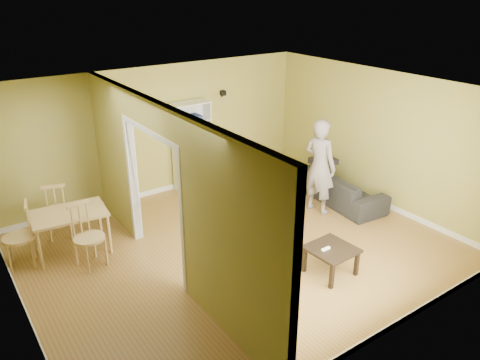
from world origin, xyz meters
name	(u,v)px	position (x,y,z in m)	size (l,w,h in m)	color
room_shell	(237,175)	(0.00, 0.00, 1.30)	(6.50, 6.50, 6.50)	olive
partition	(167,194)	(-1.20, 0.00, 1.30)	(0.22, 5.50, 2.60)	#A89E39
wall_speaker	(223,93)	(1.50, 2.69, 1.90)	(0.10, 0.10, 0.10)	black
sofa	(340,183)	(2.70, 0.32, 0.38)	(0.86, 2.00, 0.76)	black
person	(320,158)	(2.04, 0.26, 1.06)	(0.60, 0.77, 2.12)	slate
bookshelf	(191,146)	(0.63, 2.60, 0.92)	(0.78, 0.34, 1.85)	white
paper_box_navy_a	(194,165)	(0.65, 2.56, 0.51)	(0.46, 0.30, 0.24)	#141949
paper_box_teal	(189,150)	(0.56, 2.56, 0.86)	(0.41, 0.26, 0.21)	#257F67
paper_box_navy_b	(191,132)	(0.62, 2.56, 1.23)	(0.46, 0.30, 0.24)	navy
paper_box_navy_c	(190,122)	(0.61, 2.56, 1.46)	(0.45, 0.29, 0.23)	#191B4D
coffee_table	(331,252)	(0.74, -1.40, 0.37)	(0.65, 0.65, 0.43)	black
game_controller	(326,249)	(0.63, -1.38, 0.45)	(0.15, 0.04, 0.03)	white
dining_table	(69,217)	(-2.24, 1.44, 0.63)	(1.13, 0.76, 0.71)	#DDB576
chair_left	(18,236)	(-3.00, 1.47, 0.52)	(0.47, 0.47, 1.04)	tan
chair_near	(89,236)	(-2.13, 0.86, 0.51)	(0.47, 0.47, 1.02)	tan
chair_far	(57,209)	(-2.27, 2.05, 0.52)	(0.48, 0.48, 1.04)	#D9B686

